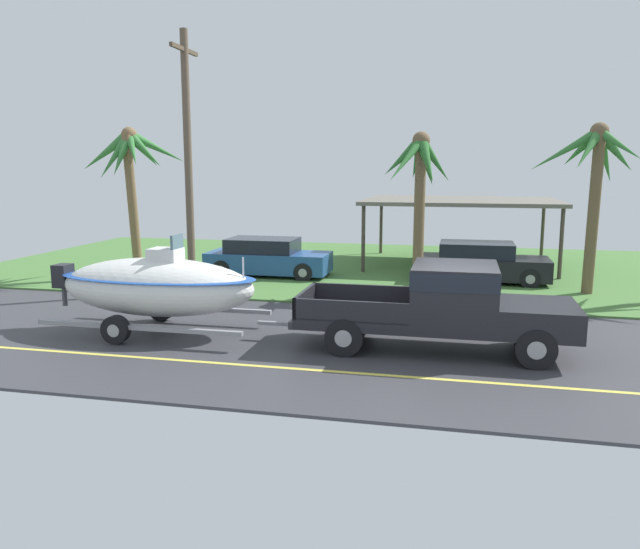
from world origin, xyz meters
TOP-DOWN VIEW (x-y plane):
  - ground at (0.00, 8.38)m, footprint 36.00×22.00m
  - pickup_truck_towing at (0.25, 0.12)m, footprint 6.02×1.99m
  - boat_on_trailer at (-6.59, 0.12)m, footprint 6.05×2.41m
  - parked_sedan_near at (1.07, 8.52)m, footprint 4.35×1.84m
  - parked_sedan_far at (-6.39, 8.10)m, footprint 4.36×1.84m
  - carport_awning at (0.31, 12.13)m, footprint 7.39×5.70m
  - palm_tree_near_right at (-0.90, 6.08)m, footprint 2.25×2.86m
  - palm_tree_mid at (-10.87, 6.80)m, footprint 3.48×3.02m
  - palm_tree_far_left at (4.19, 7.00)m, footprint 3.16×3.19m
  - utility_pole at (-7.90, 5.00)m, footprint 0.24×1.80m

SIDE VIEW (x-z plane):
  - ground at x=0.00m, z-range -0.07..0.04m
  - parked_sedan_near at x=1.07m, z-range -0.02..1.36m
  - parked_sedan_far at x=-6.39m, z-range -0.02..1.36m
  - pickup_truck_towing at x=0.25m, z-range 0.10..1.98m
  - boat_on_trailer at x=-6.59m, z-range -0.06..2.31m
  - carport_awning at x=0.31m, z-range 1.21..3.86m
  - palm_tree_near_right at x=-0.90m, z-range 1.21..6.16m
  - palm_tree_far_left at x=4.19m, z-range 1.28..6.48m
  - palm_tree_mid at x=-10.87m, z-range 1.44..6.69m
  - utility_pole at x=-7.90m, z-range 0.15..8.11m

